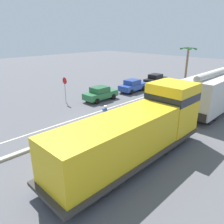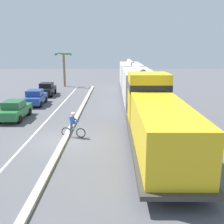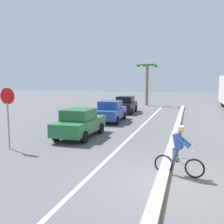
{
  "view_description": "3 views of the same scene",
  "coord_description": "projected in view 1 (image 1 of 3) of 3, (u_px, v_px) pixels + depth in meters",
  "views": [
    {
      "loc": [
        13.04,
        -11.24,
        7.42
      ],
      "look_at": [
        0.77,
        1.18,
        1.1
      ],
      "focal_mm": 35.0,
      "sensor_mm": 36.0,
      "label": 1
    },
    {
      "loc": [
        3.2,
        -16.26,
        5.94
      ],
      "look_at": [
        3.1,
        1.5,
        1.57
      ],
      "focal_mm": 42.0,
      "sensor_mm": 36.0,
      "label": 2
    },
    {
      "loc": [
        0.76,
        -8.22,
        3.26
      ],
      "look_at": [
        -4.03,
        7.85,
        1.17
      ],
      "focal_mm": 42.0,
      "sensor_mm": 36.0,
      "label": 3
    }
  ],
  "objects": [
    {
      "name": "median_curb",
      "position": [
        139.0,
        108.0,
        22.64
      ],
      "size": [
        0.36,
        36.0,
        0.16
      ],
      "primitive_type": "cube",
      "color": "#B2AD9E",
      "rests_on": "ground"
    },
    {
      "name": "locomotive",
      "position": [
        140.0,
        130.0,
        13.39
      ],
      "size": [
        3.1,
        11.61,
        4.2
      ],
      "color": "gold",
      "rests_on": "ground"
    },
    {
      "name": "stop_sign",
      "position": [
        65.0,
        85.0,
        24.09
      ],
      "size": [
        0.76,
        0.08,
        2.88
      ],
      "color": "gray",
      "rests_on": "ground"
    },
    {
      "name": "palm_tree_near",
      "position": [
        188.0,
        55.0,
        36.82
      ],
      "size": [
        2.36,
        2.25,
        5.4
      ],
      "color": "#846647",
      "rests_on": "ground"
    },
    {
      "name": "lane_stripe",
      "position": [
        122.0,
        104.0,
        24.26
      ],
      "size": [
        0.14,
        36.0,
        0.01
      ],
      "primitive_type": "cube",
      "color": "silver",
      "rests_on": "ground"
    },
    {
      "name": "parked_car_green",
      "position": [
        100.0,
        93.0,
        25.35
      ],
      "size": [
        1.85,
        4.21,
        1.62
      ],
      "color": "#286B3D",
      "rests_on": "ground"
    },
    {
      "name": "parked_car_blue",
      "position": [
        133.0,
        86.0,
        29.15
      ],
      "size": [
        1.97,
        4.27,
        1.62
      ],
      "color": "#28479E",
      "rests_on": "ground"
    },
    {
      "name": "cyclist",
      "position": [
        105.0,
        116.0,
        18.53
      ],
      "size": [
        1.7,
        0.53,
        1.71
      ],
      "color": "black",
      "rests_on": "ground"
    },
    {
      "name": "ground_plane",
      "position": [
        96.0,
        125.0,
        18.66
      ],
      "size": [
        120.0,
        120.0,
        0.0
      ],
      "primitive_type": "plane",
      "color": "#56565B"
    },
    {
      "name": "parked_car_black",
      "position": [
        156.0,
        79.0,
        33.07
      ],
      "size": [
        1.98,
        4.27,
        1.62
      ],
      "color": "black",
      "rests_on": "ground"
    },
    {
      "name": "hopper_car_lead",
      "position": [
        217.0,
        91.0,
        21.43
      ],
      "size": [
        2.9,
        10.6,
        4.18
      ],
      "color": "beige",
      "rests_on": "ground"
    }
  ]
}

